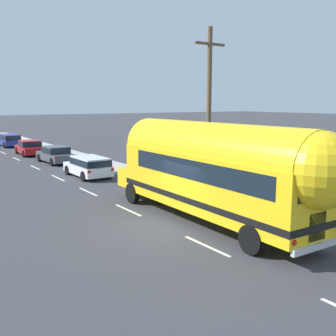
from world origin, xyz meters
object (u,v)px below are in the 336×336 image
(car_third, at_px, (30,147))
(car_lead, at_px, (89,165))
(utility_pole, at_px, (209,112))
(car_second, at_px, (56,154))
(car_fourth, at_px, (9,139))
(painted_bus, at_px, (218,169))

(car_third, bearing_deg, car_lead, -89.84)
(utility_pole, bearing_deg, car_third, 96.54)
(car_second, height_order, car_fourth, same)
(car_third, relative_size, car_fourth, 0.94)
(painted_bus, height_order, car_third, painted_bus)
(car_third, bearing_deg, utility_pole, -83.46)
(car_second, bearing_deg, car_lead, -92.37)
(utility_pole, distance_m, car_second, 17.21)
(utility_pole, relative_size, car_second, 1.90)
(car_lead, xyz_separation_m, car_second, (0.31, 7.52, -0.06))
(utility_pole, xyz_separation_m, car_third, (-2.64, 23.01, -3.69))
(car_lead, height_order, car_third, same)
(painted_bus, relative_size, car_third, 2.85)
(car_second, distance_m, car_fourth, 15.14)
(painted_bus, bearing_deg, car_second, 89.40)
(car_third, xyz_separation_m, car_fourth, (0.13, 8.78, 0.06))
(painted_bus, distance_m, car_fourth, 35.46)
(car_lead, bearing_deg, car_second, 87.63)
(utility_pole, xyz_separation_m, car_lead, (-2.60, 9.13, -3.63))
(utility_pole, bearing_deg, car_fourth, 94.51)
(utility_pole, relative_size, car_fourth, 1.79)
(utility_pole, xyz_separation_m, car_fourth, (-2.51, 31.79, -3.63))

